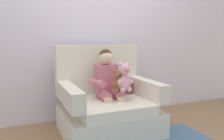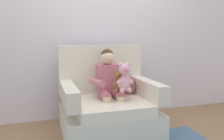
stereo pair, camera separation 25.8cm
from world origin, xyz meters
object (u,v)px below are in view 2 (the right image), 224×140
(armchair, at_px, (108,105))
(plush_pink, at_px, (124,78))
(plush_brown, at_px, (118,81))
(throw_pillow, at_px, (126,86))
(seated_child, at_px, (109,80))

(armchair, bearing_deg, plush_pink, -49.88)
(plush_brown, relative_size, throw_pillow, 0.95)
(plush_brown, distance_m, throw_pillow, 0.34)
(plush_pink, bearing_deg, plush_brown, 162.45)
(plush_pink, distance_m, throw_pillow, 0.35)
(seated_child, distance_m, plush_pink, 0.23)
(plush_pink, xyz_separation_m, throw_pillow, (0.14, 0.28, -0.16))
(seated_child, xyz_separation_m, throw_pillow, (0.26, 0.10, -0.11))
(throw_pillow, bearing_deg, seated_child, -159.57)
(seated_child, height_order, plush_pink, seated_child)
(plush_brown, bearing_deg, armchair, 115.65)
(throw_pillow, bearing_deg, plush_brown, -128.33)
(seated_child, xyz_separation_m, plush_brown, (0.06, -0.15, 0.01))
(seated_child, distance_m, throw_pillow, 0.30)
(armchair, height_order, throw_pillow, armchair)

